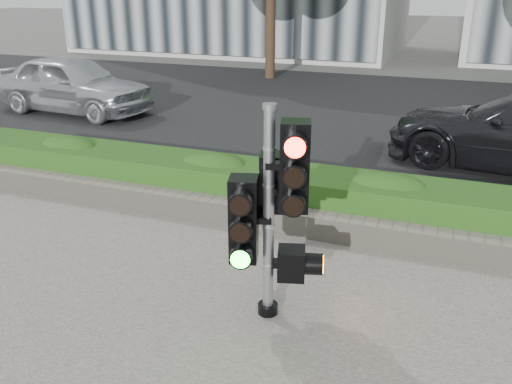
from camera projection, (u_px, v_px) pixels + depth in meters
The scene contains 7 objects.
ground at pixel (217, 297), 6.15m from camera, with size 120.00×120.00×0.00m, color #51514C.
road at pixel (369, 113), 14.86m from camera, with size 60.00×13.00×0.02m, color black.
curb at pixel (297, 197), 8.88m from camera, with size 60.00×0.25×0.12m, color gray.
stone_wall at pixel (272, 218), 7.74m from camera, with size 12.00×0.32×0.34m, color gray.
hedge at pixel (286, 192), 8.24m from camera, with size 12.00×1.00×0.68m, color #3D8428.
traffic_signal at pixel (272, 204), 5.39m from camera, with size 0.82×0.69×2.27m.
car_silver at pixel (73, 84), 14.58m from camera, with size 1.81×4.51×1.54m, color silver.
Camera 1 is at (2.31, -4.80, 3.34)m, focal length 38.00 mm.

